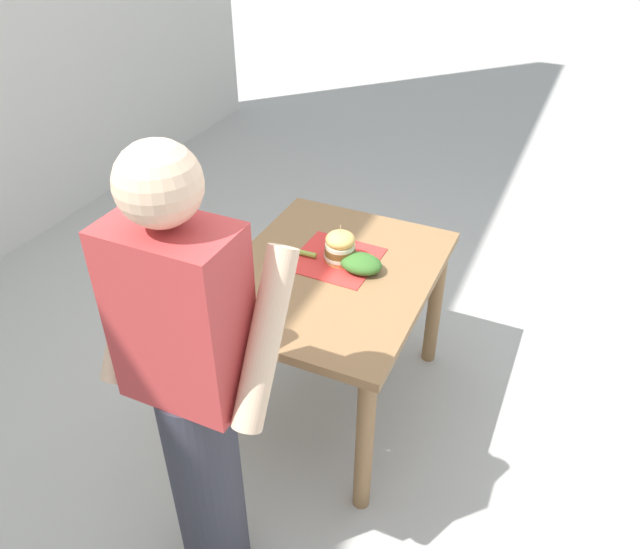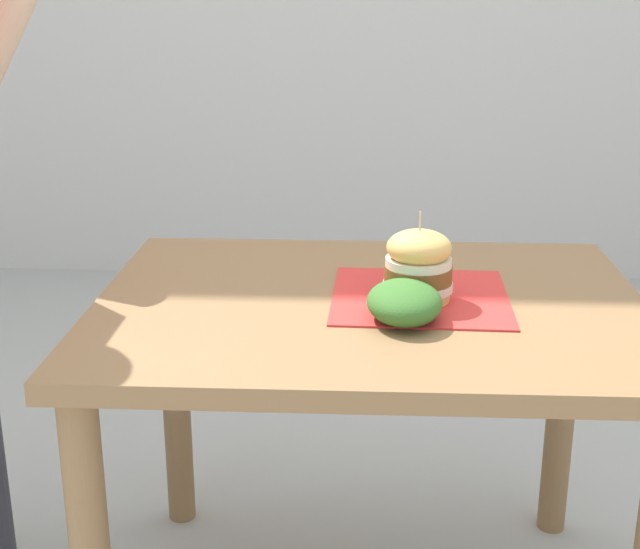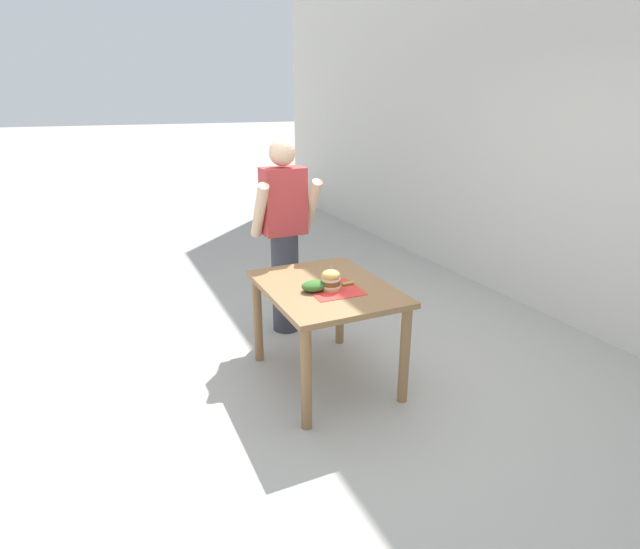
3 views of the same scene
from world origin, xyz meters
The scene contains 9 objects.
ground_plane centered at (0.00, 0.00, 0.00)m, with size 80.00×80.00×0.00m, color #ADAAA3.
patio_table centered at (0.00, 0.00, 0.63)m, with size 0.85×1.09×0.75m.
serving_paper centered at (0.01, -0.10, 0.75)m, with size 0.35×0.35×0.00m, color red.
sandwich centered at (-0.01, -0.09, 0.83)m, with size 0.14×0.14×0.18m.
pickle_spear centered at (0.14, -0.06, 0.77)m, with size 0.02×0.02×0.09m, color #8EA83D.
side_salad centered at (-0.12, -0.06, 0.79)m, with size 0.18×0.14×0.07m, color #386B28.
diner_across_table centered at (0.04, 0.93, 0.88)m, with size 0.55×0.35×1.69m.
building_wall centered at (2.61, 1.70, 2.91)m, with size 0.30×10.00×5.83m, color beige.
parked_car_near_curb centered at (7.56, 8.62, 0.72)m, with size 4.20×1.84×1.60m.
Camera 3 is at (-1.41, -2.97, 2.00)m, focal length 28.00 mm.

